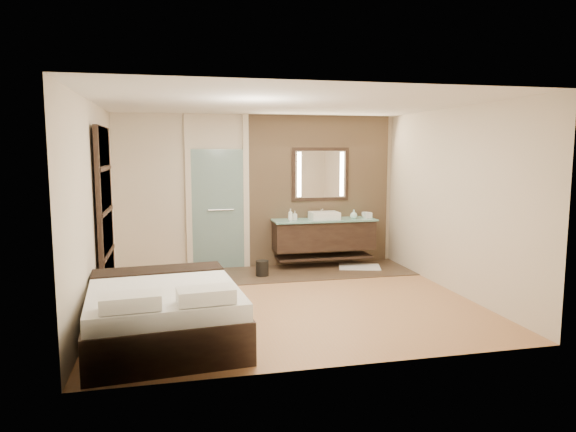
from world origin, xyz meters
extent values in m
plane|color=#AD7748|center=(0.00, 0.00, 0.00)|extent=(5.00, 5.00, 0.00)
cube|color=#3E2C21|center=(0.60, 1.60, 0.01)|extent=(3.80, 1.30, 0.01)
cube|color=#A07E5B|center=(1.10, 2.21, 1.35)|extent=(2.60, 0.08, 2.70)
cube|color=black|center=(1.10, 1.92, 0.57)|extent=(1.80, 0.50, 0.50)
cube|color=black|center=(1.10, 1.92, 0.18)|extent=(1.71, 0.45, 0.04)
cube|color=#97E6D4|center=(1.10, 1.90, 0.85)|extent=(1.85, 0.55, 0.03)
cube|color=white|center=(1.10, 1.90, 0.93)|extent=(0.50, 0.38, 0.13)
cylinder|color=silver|center=(1.10, 2.09, 0.95)|extent=(0.03, 0.03, 0.18)
cylinder|color=silver|center=(1.10, 2.05, 1.03)|extent=(0.02, 0.10, 0.02)
cube|color=black|center=(1.10, 2.16, 1.65)|extent=(1.06, 0.03, 0.96)
cube|color=white|center=(1.10, 2.15, 1.65)|extent=(0.94, 0.01, 0.84)
cube|color=#FEEDBF|center=(0.70, 2.14, 1.65)|extent=(0.07, 0.01, 0.80)
cube|color=#FEEDBF|center=(1.50, 2.14, 1.65)|extent=(0.07, 0.01, 0.80)
cube|color=#A9D5D2|center=(-0.75, 2.20, 1.05)|extent=(0.90, 0.05, 2.10)
cylinder|color=silver|center=(-0.70, 2.15, 1.05)|extent=(0.45, 0.03, 0.03)
cube|color=beige|center=(-1.25, 2.21, 1.35)|extent=(0.10, 0.08, 2.70)
cube|color=beige|center=(-0.25, 2.21, 1.35)|extent=(0.10, 0.08, 2.70)
cube|color=black|center=(-2.43, 0.60, 1.20)|extent=(0.06, 1.20, 2.40)
cube|color=beige|center=(-2.41, 0.60, 0.37)|extent=(0.02, 1.06, 0.52)
cube|color=beige|center=(-2.41, 0.60, 0.96)|extent=(0.02, 1.06, 0.52)
cube|color=beige|center=(-2.41, 0.60, 1.54)|extent=(0.02, 1.06, 0.52)
cube|color=beige|center=(-2.41, 0.60, 2.13)|extent=(0.02, 1.06, 0.52)
cube|color=black|center=(-1.65, -1.15, 0.22)|extent=(1.76, 2.12, 0.44)
cube|color=white|center=(-1.65, -1.15, 0.53)|extent=(1.71, 2.07, 0.18)
cube|color=black|center=(-1.72, -0.41, 0.62)|extent=(1.57, 0.58, 0.04)
cube|color=white|center=(-1.93, -1.97, 0.70)|extent=(0.57, 0.35, 0.14)
cube|color=white|center=(-1.23, -1.91, 0.70)|extent=(0.57, 0.35, 0.14)
cube|color=white|center=(1.70, 1.68, 0.02)|extent=(0.83, 0.69, 0.02)
cylinder|color=black|center=(-0.10, 1.45, 0.13)|extent=(0.23, 0.23, 0.27)
cube|color=silver|center=(1.92, 1.88, 0.92)|extent=(0.12, 0.12, 0.10)
imported|color=white|center=(0.47, 1.84, 0.97)|extent=(0.09, 0.09, 0.21)
imported|color=#B2B2B2|center=(0.57, 1.94, 0.94)|extent=(0.07, 0.07, 0.16)
imported|color=silver|center=(1.64, 1.85, 0.95)|extent=(0.15, 0.15, 0.16)
imported|color=white|center=(1.92, 2.03, 0.91)|extent=(0.15, 0.15, 0.09)
camera|label=1|loc=(-1.52, -6.76, 2.08)|focal=32.00mm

